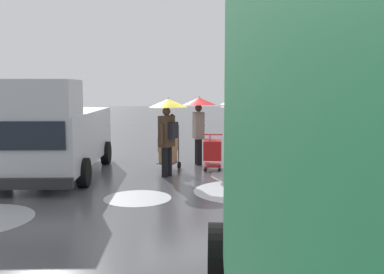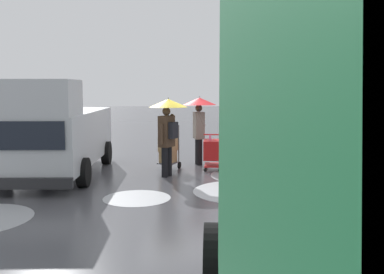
{
  "view_description": "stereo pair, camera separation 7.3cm",
  "coord_description": "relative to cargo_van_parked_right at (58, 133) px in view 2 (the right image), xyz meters",
  "views": [
    {
      "loc": [
        -0.52,
        12.41,
        2.41
      ],
      "look_at": [
        -0.29,
        0.47,
        1.05
      ],
      "focal_mm": 40.48,
      "sensor_mm": 36.0,
      "label": 1
    },
    {
      "loc": [
        -0.59,
        12.41,
        2.41
      ],
      "look_at": [
        -0.29,
        0.47,
        1.05
      ],
      "focal_mm": 40.48,
      "sensor_mm": 36.0,
      "label": 2
    }
  ],
  "objects": [
    {
      "name": "pedestrian_white_side",
      "position": [
        -5.06,
        -2.06,
        0.41
      ],
      "size": [
        1.04,
        1.04,
        2.15
      ],
      "color": "black",
      "rests_on": "ground"
    },
    {
      "name": "pedestrian_pink_side",
      "position": [
        -4.96,
        -0.03,
        0.41
      ],
      "size": [
        1.04,
        1.04,
        2.15
      ],
      "color": "black",
      "rests_on": "ground"
    },
    {
      "name": "street_lamp",
      "position": [
        -7.33,
        1.2,
        1.19
      ],
      "size": [
        0.28,
        0.28,
        3.86
      ],
      "color": "#2D2D33",
      "rests_on": "ground"
    },
    {
      "name": "hand_dolly_boxes",
      "position": [
        -2.93,
        -0.99,
        -0.59
      ],
      "size": [
        0.69,
        0.82,
        1.32
      ],
      "color": "#515156",
      "rests_on": "ground"
    },
    {
      "name": "ground_plane",
      "position": [
        -3.36,
        -0.81,
        -1.18
      ],
      "size": [
        90.0,
        90.0,
        0.0
      ],
      "primitive_type": "plane",
      "color": "#4C4C51"
    },
    {
      "name": "slush_patch_under_van",
      "position": [
        -5.44,
        -0.17,
        -1.18
      ],
      "size": [
        2.56,
        2.56,
        0.01
      ],
      "primitive_type": "cylinder",
      "color": "#999BA0",
      "rests_on": "ground"
    },
    {
      "name": "slush_patch_far_side",
      "position": [
        -2.5,
        2.35,
        -1.18
      ],
      "size": [
        1.49,
        1.49,
        0.01
      ],
      "primitive_type": "cylinder",
      "color": "#ADAFB5",
      "rests_on": "ground"
    },
    {
      "name": "pedestrian_far_side",
      "position": [
        -3.0,
        -0.04,
        0.39
      ],
      "size": [
        1.04,
        1.04,
        2.15
      ],
      "color": "black",
      "rests_on": "ground"
    },
    {
      "name": "slush_patch_near_cluster",
      "position": [
        -4.91,
        1.69,
        -1.18
      ],
      "size": [
        2.39,
        2.39,
        0.01
      ],
      "primitive_type": "cylinder",
      "color": "silver",
      "rests_on": "ground"
    },
    {
      "name": "shopping_cart_vendor",
      "position": [
        -4.24,
        -1.02,
        -0.61
      ],
      "size": [
        0.59,
        0.84,
        1.04
      ],
      "color": "red",
      "rests_on": "ground"
    },
    {
      "name": "cargo_van_parked_right",
      "position": [
        0.0,
        0.0,
        0.0
      ],
      "size": [
        2.39,
        5.43,
        2.6
      ],
      "color": "#B7BABF",
      "rests_on": "ground"
    },
    {
      "name": "pedestrian_black_side",
      "position": [
        -3.84,
        -1.84,
        0.41
      ],
      "size": [
        1.04,
        1.04,
        2.15
      ],
      "color": "black",
      "rests_on": "ground"
    }
  ]
}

